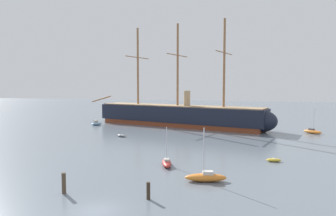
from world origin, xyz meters
TOP-DOWN VIEW (x-y plane):
  - ground_plane at (0.00, 0.00)m, footprint 400.00×400.00m
  - tall_ship at (-5.39, 57.77)m, footprint 56.13×20.48m
  - sailboat_foreground_right at (8.31, 10.86)m, footprint 5.03×2.47m
  - sailboat_near_centre at (2.16, 16.50)m, footprint 2.50×4.35m
  - dinghy_mid_right at (16.78, 22.59)m, footprint 2.19×1.18m
  - dinghy_alongside_bow at (-13.34, 37.51)m, footprint 2.39×1.55m
  - motorboat_far_left at (-27.83, 54.13)m, footprint 2.85×3.60m
  - sailboat_far_right at (27.72, 52.56)m, footprint 4.21×4.20m
  - motorboat_distant_centre at (1.35, 63.57)m, footprint 4.04×2.09m
  - mooring_piling_nearest at (3.56, 3.84)m, footprint 0.37×0.37m
  - mooring_piling_left_pair at (-5.41, 3.30)m, footprint 0.43×0.43m

SIDE VIEW (x-z plane):
  - ground_plane at x=0.00m, z-range 0.00..0.00m
  - dinghy_mid_right at x=16.78m, z-range 0.00..0.50m
  - dinghy_alongside_bow at x=-13.34m, z-range 0.00..0.52m
  - sailboat_near_centre at x=2.16m, z-range -2.26..3.17m
  - motorboat_far_left at x=-27.83m, z-range -0.21..1.20m
  - sailboat_far_right at x=27.72m, z-range -2.48..3.48m
  - sailboat_foreground_right at x=8.31m, z-range -2.62..3.68m
  - motorboat_distant_centre at x=1.35m, z-range -0.24..1.38m
  - mooring_piling_nearest at x=3.56m, z-range 0.00..1.70m
  - mooring_piling_left_pair at x=-5.41m, z-range 0.00..2.15m
  - tall_ship at x=-5.39m, z-range -10.80..16.82m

